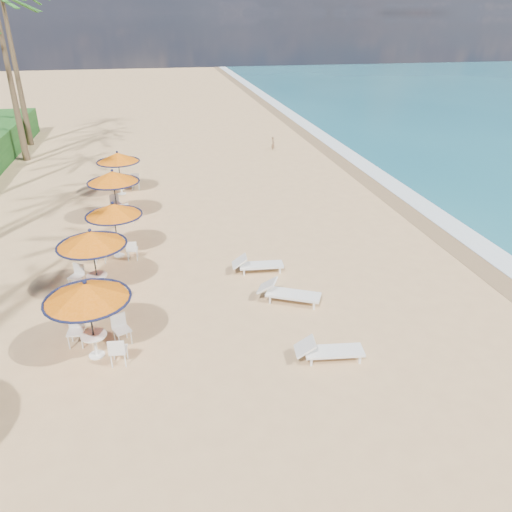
{
  "coord_description": "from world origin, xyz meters",
  "views": [
    {
      "loc": [
        -3.1,
        -11.26,
        8.38
      ],
      "look_at": [
        -0.19,
        3.18,
        1.2
      ],
      "focal_mm": 35.0,
      "sensor_mm": 36.0,
      "label": 1
    }
  ],
  "objects_px": {
    "lounger_far": "(256,264)",
    "station_1": "(91,247)",
    "station_0": "(90,301)",
    "station_3": "(114,181)",
    "lounger_mid": "(287,292)",
    "station_4": "(119,161)",
    "lounger_near": "(327,350)",
    "station_2": "(114,215)"
  },
  "relations": [
    {
      "from": "lounger_far",
      "to": "station_1",
      "type": "bearing_deg",
      "value": -170.24
    },
    {
      "from": "lounger_mid",
      "to": "station_4",
      "type": "bearing_deg",
      "value": 141.21
    },
    {
      "from": "station_1",
      "to": "station_4",
      "type": "distance_m",
      "value": 10.35
    },
    {
      "from": "lounger_mid",
      "to": "lounger_far",
      "type": "distance_m",
      "value": 2.28
    },
    {
      "from": "station_3",
      "to": "lounger_far",
      "type": "xyz_separation_m",
      "value": [
        5.08,
        -6.13,
        -1.49
      ]
    },
    {
      "from": "station_2",
      "to": "station_4",
      "type": "relative_size",
      "value": 0.98
    },
    {
      "from": "lounger_mid",
      "to": "station_0",
      "type": "bearing_deg",
      "value": -137.26
    },
    {
      "from": "lounger_mid",
      "to": "station_1",
      "type": "bearing_deg",
      "value": -169.76
    },
    {
      "from": "station_3",
      "to": "lounger_far",
      "type": "height_order",
      "value": "station_3"
    },
    {
      "from": "station_0",
      "to": "station_4",
      "type": "height_order",
      "value": "station_0"
    },
    {
      "from": "station_0",
      "to": "station_1",
      "type": "height_order",
      "value": "station_0"
    },
    {
      "from": "station_3",
      "to": "lounger_near",
      "type": "height_order",
      "value": "station_3"
    },
    {
      "from": "station_0",
      "to": "station_3",
      "type": "bearing_deg",
      "value": 89.48
    },
    {
      "from": "station_1",
      "to": "station_2",
      "type": "distance_m",
      "value": 2.83
    },
    {
      "from": "station_0",
      "to": "lounger_mid",
      "type": "distance_m",
      "value": 6.14
    },
    {
      "from": "station_2",
      "to": "station_4",
      "type": "xyz_separation_m",
      "value": [
        -0.14,
        7.57,
        0.04
      ]
    },
    {
      "from": "station_2",
      "to": "lounger_near",
      "type": "distance_m",
      "value": 9.66
    },
    {
      "from": "station_2",
      "to": "lounger_far",
      "type": "xyz_separation_m",
      "value": [
        4.9,
        -2.3,
        -1.37
      ]
    },
    {
      "from": "station_1",
      "to": "station_2",
      "type": "relative_size",
      "value": 1.06
    },
    {
      "from": "station_2",
      "to": "station_4",
      "type": "distance_m",
      "value": 7.57
    },
    {
      "from": "station_3",
      "to": "station_4",
      "type": "height_order",
      "value": "station_3"
    },
    {
      "from": "station_0",
      "to": "lounger_mid",
      "type": "height_order",
      "value": "station_0"
    },
    {
      "from": "station_0",
      "to": "station_4",
      "type": "xyz_separation_m",
      "value": [
        0.13,
        13.77,
        -0.0
      ]
    },
    {
      "from": "lounger_near",
      "to": "station_3",
      "type": "bearing_deg",
      "value": 124.14
    },
    {
      "from": "station_1",
      "to": "lounger_near",
      "type": "bearing_deg",
      "value": -37.59
    },
    {
      "from": "station_0",
      "to": "lounger_far",
      "type": "bearing_deg",
      "value": 37.03
    },
    {
      "from": "station_3",
      "to": "station_1",
      "type": "bearing_deg",
      "value": -93.31
    },
    {
      "from": "station_1",
      "to": "lounger_near",
      "type": "relative_size",
      "value": 1.22
    },
    {
      "from": "lounger_mid",
      "to": "lounger_far",
      "type": "bearing_deg",
      "value": 130.74
    },
    {
      "from": "station_3",
      "to": "lounger_near",
      "type": "distance_m",
      "value": 12.99
    },
    {
      "from": "lounger_near",
      "to": "lounger_far",
      "type": "bearing_deg",
      "value": 105.9
    },
    {
      "from": "station_3",
      "to": "station_4",
      "type": "relative_size",
      "value": 1.07
    },
    {
      "from": "station_3",
      "to": "lounger_mid",
      "type": "distance_m",
      "value": 10.18
    },
    {
      "from": "lounger_far",
      "to": "station_3",
      "type": "bearing_deg",
      "value": 134.46
    },
    {
      "from": "station_3",
      "to": "lounger_mid",
      "type": "bearing_deg",
      "value": -55.91
    },
    {
      "from": "station_3",
      "to": "lounger_near",
      "type": "xyz_separation_m",
      "value": [
        5.93,
        -11.46,
        -1.49
      ]
    },
    {
      "from": "station_0",
      "to": "station_1",
      "type": "bearing_deg",
      "value": 94.83
    },
    {
      "from": "station_2",
      "to": "station_4",
      "type": "bearing_deg",
      "value": 91.04
    },
    {
      "from": "station_3",
      "to": "station_4",
      "type": "xyz_separation_m",
      "value": [
        0.04,
        3.75,
        -0.09
      ]
    },
    {
      "from": "station_1",
      "to": "lounger_far",
      "type": "relative_size",
      "value": 1.24
    },
    {
      "from": "station_4",
      "to": "lounger_mid",
      "type": "height_order",
      "value": "station_4"
    },
    {
      "from": "lounger_near",
      "to": "lounger_far",
      "type": "xyz_separation_m",
      "value": [
        -0.86,
        5.33,
        -0.0
      ]
    }
  ]
}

